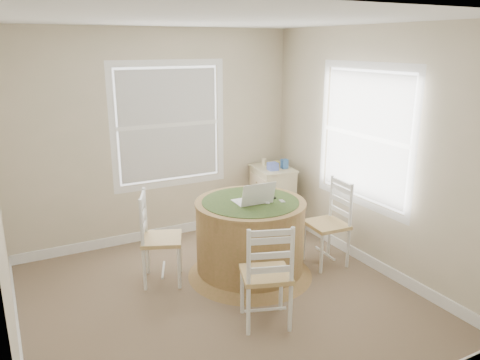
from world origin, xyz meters
TOP-DOWN VIEW (x-y plane):
  - room at (0.17, 0.16)m, footprint 3.64×3.64m
  - round_table at (0.51, 0.36)m, footprint 1.34×1.34m
  - chair_left at (-0.37, 0.66)m, footprint 0.53×0.54m
  - chair_near at (0.19, -0.50)m, footprint 0.53×0.52m
  - chair_right at (1.39, 0.19)m, footprint 0.43×0.45m
  - laptop at (0.51, 0.30)m, footprint 0.38×0.34m
  - mouse at (0.62, 0.23)m, footprint 0.09×0.12m
  - phone at (0.79, 0.20)m, footprint 0.06×0.10m
  - keys at (0.76, 0.32)m, footprint 0.07×0.06m
  - corner_chest at (1.45, 1.45)m, footprint 0.53×0.67m
  - tissue_box at (1.38, 1.32)m, footprint 0.13×0.13m
  - box_yellow at (1.50, 1.51)m, footprint 0.16×0.12m
  - box_blue at (1.57, 1.33)m, footprint 0.09×0.09m
  - cup_cream at (1.40, 1.61)m, footprint 0.07×0.07m

SIDE VIEW (x-z plane):
  - corner_chest at x=1.45m, z-range 0.00..0.83m
  - round_table at x=0.51m, z-range 0.03..0.87m
  - chair_left at x=-0.37m, z-range 0.00..0.95m
  - chair_near at x=0.19m, z-range 0.00..0.95m
  - chair_right at x=1.39m, z-range 0.00..0.95m
  - phone at x=0.79m, z-range 0.82..0.84m
  - keys at x=0.76m, z-range 0.82..0.85m
  - mouse at x=0.62m, z-range 0.82..0.86m
  - box_yellow at x=1.50m, z-range 0.83..0.89m
  - laptop at x=0.51m, z-range 0.74..0.99m
  - cup_cream at x=1.40m, z-range 0.83..0.92m
  - tissue_box at x=1.38m, z-range 0.83..0.93m
  - box_blue at x=1.57m, z-range 0.83..0.95m
  - room at x=0.17m, z-range -0.02..2.62m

